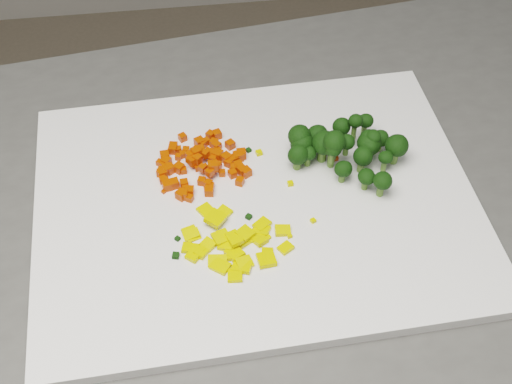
{
  "coord_description": "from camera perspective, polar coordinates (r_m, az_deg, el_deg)",
  "views": [
    {
      "loc": [
        -0.08,
        -0.3,
        1.49
      ],
      "look_at": [
        -0.02,
        0.21,
        0.92
      ],
      "focal_mm": 50.0,
      "sensor_mm": 36.0,
      "label": 1
    }
  ],
  "objects": [
    {
      "name": "counter_block",
      "position": [
        1.17,
        1.39,
        -14.76
      ],
      "size": [
        0.96,
        0.73,
        0.9
      ],
      "primitive_type": "cube",
      "rotation": [
        0.0,
        0.0,
        0.13
      ],
      "color": "#4C4C4A",
      "rests_on": "ground"
    },
    {
      "name": "cutting_board",
      "position": [
        0.77,
        0.0,
        -0.81
      ],
      "size": [
        0.49,
        0.39,
        0.01
      ],
      "primitive_type": "cube",
      "rotation": [
        0.0,
        0.0,
        0.04
      ],
      "color": "white",
      "rests_on": "counter_block"
    },
    {
      "name": "carrot_pile",
      "position": [
        0.79,
        -4.45,
        2.79
      ],
      "size": [
        0.11,
        0.11,
        0.03
      ],
      "primitive_type": null,
      "color": "#C32B02",
      "rests_on": "cutting_board"
    },
    {
      "name": "pepper_pile",
      "position": [
        0.73,
        -2.16,
        -3.47
      ],
      "size": [
        0.12,
        0.12,
        0.02
      ],
      "primitive_type": null,
      "color": "yellow",
      "rests_on": "cutting_board"
    },
    {
      "name": "broccoli_pile",
      "position": [
        0.79,
        7.44,
        3.88
      ],
      "size": [
        0.13,
        0.13,
        0.06
      ],
      "primitive_type": null,
      "color": "black",
      "rests_on": "cutting_board"
    },
    {
      "name": "carrot_cube_0",
      "position": [
        0.79,
        -1.11,
        1.73
      ],
      "size": [
        0.01,
        0.01,
        0.01
      ],
      "primitive_type": "cube",
      "rotation": [
        0.0,
        0.0,
        0.58
      ],
      "color": "#C32B02",
      "rests_on": "carrot_pile"
    },
    {
      "name": "carrot_cube_1",
      "position": [
        0.77,
        -5.85,
        -0.18
      ],
      "size": [
        0.01,
        0.01,
        0.01
      ],
      "primitive_type": "cube",
      "rotation": [
        0.0,
        0.0,
        1.35
      ],
      "color": "#C32B02",
      "rests_on": "carrot_pile"
    },
    {
      "name": "carrot_cube_2",
      "position": [
        0.82,
        -5.62,
        3.32
      ],
      "size": [
        0.01,
        0.01,
        0.01
      ],
      "primitive_type": "cube",
      "rotation": [
        0.0,
        0.0,
        2.96
      ],
      "color": "#C32B02",
      "rests_on": "carrot_pile"
    },
    {
      "name": "carrot_cube_3",
      "position": [
        0.79,
        -2.72,
        1.53
      ],
      "size": [
        0.01,
        0.01,
        0.01
      ],
      "primitive_type": "cube",
      "rotation": [
        0.0,
        0.0,
        3.04
      ],
      "color": "#C32B02",
      "rests_on": "carrot_pile"
    },
    {
      "name": "carrot_cube_4",
      "position": [
        0.81,
        -3.49,
        2.68
      ],
      "size": [
        0.01,
        0.01,
        0.01
      ],
      "primitive_type": "cube",
      "rotation": [
        0.0,
        0.0,
        2.78
      ],
      "color": "#C32B02",
      "rests_on": "carrot_pile"
    },
    {
      "name": "carrot_cube_5",
      "position": [
        0.83,
        -4.02,
        4.04
      ],
      "size": [
        0.01,
        0.01,
        0.01
      ],
      "primitive_type": "cube",
      "rotation": [
        0.0,
        0.0,
        0.5
      ],
      "color": "#C32B02",
      "rests_on": "carrot_pile"
    },
    {
      "name": "carrot_cube_6",
      "position": [
        0.8,
        -4.72,
        2.67
      ],
      "size": [
        0.01,
        0.01,
        0.01
      ],
      "primitive_type": "cube",
      "rotation": [
        0.0,
        0.0,
        2.36
      ],
      "color": "#C32B02",
      "rests_on": "carrot_pile"
    },
    {
      "name": "carrot_cube_7",
      "position": [
        0.81,
        -4.43,
        3.45
      ],
      "size": [
        0.01,
        0.01,
        0.01
      ],
      "primitive_type": "cube",
      "rotation": [
        0.0,
        0.0,
        0.27
      ],
      "color": "#C32B02",
      "rests_on": "carrot_pile"
    },
    {
      "name": "carrot_cube_8",
      "position": [
        0.8,
        -6.89,
        1.84
      ],
      "size": [
        0.01,
        0.01,
        0.01
      ],
      "primitive_type": "cube",
      "rotation": [
        0.0,
        0.0,
        2.19
      ],
      "color": "#C32B02",
      "rests_on": "carrot_pile"
    },
    {
      "name": "carrot_cube_9",
      "position": [
        0.77,
        -3.76,
        0.07
      ],
      "size": [
        0.01,
        0.01,
        0.01
      ],
      "primitive_type": "cube",
      "rotation": [
        0.0,
        0.0,
        1.4
      ],
      "color": "#C32B02",
      "rests_on": "carrot_pile"
    },
    {
      "name": "carrot_cube_10",
      "position": [
        0.77,
        -6.01,
        -0.22
      ],
      "size": [
        0.01,
        0.01,
        0.01
      ],
      "primitive_type": "cube",
      "rotation": [
        0.0,
        0.0,
        0.81
      ],
      "color": "#C32B02",
      "rests_on": "carrot_pile"
    },
    {
      "name": "carrot_cube_11",
      "position": [
        0.8,
        -1.78,
        1.97
      ],
      "size": [
        0.01,
        0.01,
        0.01
      ],
      "primitive_type": "cube",
      "rotation": [
        0.0,
        0.0,
        3.04
      ],
      "color": "#C32B02",
      "rests_on": "carrot_pile"
    },
    {
      "name": "carrot_cube_12",
      "position": [
        0.81,
        -3.09,
        2.99
      ],
      "size": [
        0.01,
        0.01,
        0.01
      ],
      "primitive_type": "cube",
      "rotation": [
        0.0,
        0.0,
        0.98
      ],
      "color": "#C32B02",
      "rests_on": "carrot_pile"
    },
    {
      "name": "carrot_cube_13",
      "position": [
        0.78,
        -6.56,
        0.68
      ],
      "size": [
        0.01,
        0.01,
        0.01
      ],
      "primitive_type": "cube",
      "rotation": [
        0.0,
        0.0,
        1.8
      ],
      "color": "#C32B02",
      "rests_on": "carrot_pile"
    },
    {
      "name": "carrot_cube_14",
      "position": [
        0.8,
        -3.16,
        2.07
      ],
      "size": [
        0.01,
        0.01,
        0.01
      ],
      "primitive_type": "cube",
      "rotation": [
        0.0,
        0.0,
        2.73
      ],
      "color": "#C32B02",
      "rests_on": "carrot_pile"
    },
    {
      "name": "carrot_cube_15",
      "position": [
        0.78,
        -1.3,
        0.85
      ],
      "size": [
        0.01,
        0.01,
        0.01
      ],
      "primitive_type": "cube",
      "rotation": [
        0.0,
        0.0,
        1.09
      ],
      "color": "#C32B02",
      "rests_on": "carrot_pile"
    },
    {
      "name": "carrot_cube_16",
      "position": [
        0.81,
        -7.22,
        2.41
      ],
      "size": [
        0.01,
        0.01,
        0.01
      ],
      "primitive_type": "cube",
      "rotation": [
        0.0,
        0.0,
        0.91
      ],
      "color": "#C32B02",
      "rests_on": "carrot_pile"
    },
    {
      "name": "carrot_cube_17",
      "position": [
        0.81,
        -3.15,
        3.06
      ],
      "size": [
        0.01,
        0.01,
        0.01
      ],
      "primitive_type": "cube",
      "rotation": [
        0.0,
        0.0,
        2.36
      ],
      "color": "#C32B02",
      "rests_on": "carrot_pile"
    },
    {
      "name": "carrot_cube_18",
      "position": [
        0.79,
        -7.28,
        0.85
      ],
      "size": [
        0.01,
        0.01,
        0.01
      ],
      "primitive_type": "cube",
      "rotation": [
        0.0,
        0.0,
        2.06
      ],
      "color": "#C32B02",
      "rests_on": "carrot_pile"
    },
    {
      "name": "carrot_cube_19",
      "position": [
        0.8,
        -4.11,
        1.95
      ],
      "size": [
        0.01,
        0.01,
        0.01
      ],
      "primitive_type": "cube",
      "rotation": [
        0.0,
        0.0,
        2.03
      ],
      "color": "#C32B02",
      "rests_on": "carrot_pile"
    },
    {
      "name": "carrot_cube_20",
      "position": [
        0.8,
        -1.85,
        2.62
      ],
      "size": [
        0.01,
        0.01,
        0.01
      ],
      "primitive_type": "cube",
      "rotation": [
        0.0,
        0.0,
        0.33
      ],
      "color": "#C32B02",
      "rests_on": "carrot_pile"
    },
    {
      "name": "carrot_cube_21",
      "position": [
        0.81,
        -2.38,
        2.73
      ],
      "size": [
        0.01,
        0.01,
        0.01
      ],
      "primitive_type": "cube",
      "rotation": [
        0.0,
        0.0,
        0.68
      ],
      "color": "#C32B02",
      "rests_on": "carrot_pile"
    },
    {
      "name": "carrot_cube_22",
      "position": [
        0.8,
        -5.32,
        2.94
      ],
      "size": [
        0.01,
        0.01,
        0.01
      ],
      "primitive_type": "cube",
      "rotation": [
        0.0,
        0.0,
        2.14
      ],
      "color": "#C32B02",
      "rests_on": "carrot_pile"
    },
    {
      "name": "carrot_cube_23",
      "position": [
        0.78,
        -4.37,
        0.87
      ],
      "size": [
        0.01,
        0.01,
        0.01
      ],
      "primitive_type": "cube",
      "rotation": [
        0.0,
        0.0,
        1.25
      ],
      "color": "#C32B02",
      "rests_on": "carrot_pile"
    },
    {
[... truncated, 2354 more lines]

